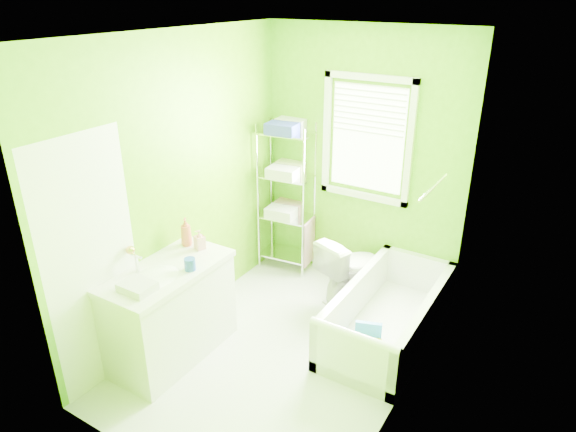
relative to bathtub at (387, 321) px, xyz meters
The scene contains 9 objects.
ground 0.94m from the bathtub, 137.07° to the right, with size 2.90×2.90×0.00m, color silver.
room_envelope 1.67m from the bathtub, 137.07° to the right, with size 2.14×2.94×2.62m.
window 1.77m from the bathtub, 128.61° to the left, with size 0.92×0.05×1.22m.
door 2.51m from the bathtub, 136.51° to the right, with size 0.09×0.80×2.00m.
right_wall_decor 1.38m from the bathtub, 61.56° to the right, with size 0.04×1.48×1.17m.
bathtub is the anchor object (origin of this frame).
toilet 0.71m from the bathtub, 144.09° to the left, with size 0.38×0.67×0.68m, color white.
vanity 1.89m from the bathtub, 141.31° to the right, with size 0.57×1.10×1.09m.
wire_shelf_unit 1.78m from the bathtub, 155.93° to the left, with size 0.59×0.47×1.66m.
Camera 1 is at (1.91, -3.05, 2.88)m, focal length 32.00 mm.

